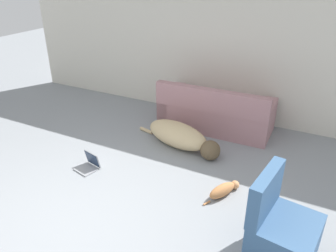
{
  "coord_description": "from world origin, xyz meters",
  "views": [
    {
      "loc": [
        2.11,
        -1.93,
        2.68
      ],
      "look_at": [
        0.19,
        1.86,
        0.55
      ],
      "focal_mm": 35.0,
      "sensor_mm": 36.0,
      "label": 1
    }
  ],
  "objects_px": {
    "cat": "(224,190)",
    "side_chair": "(281,232)",
    "couch": "(215,114)",
    "laptop_open": "(90,163)",
    "dog": "(181,136)"
  },
  "relations": [
    {
      "from": "dog",
      "to": "side_chair",
      "type": "bearing_deg",
      "value": -26.62
    },
    {
      "from": "couch",
      "to": "side_chair",
      "type": "bearing_deg",
      "value": 121.46
    },
    {
      "from": "couch",
      "to": "cat",
      "type": "relative_size",
      "value": 3.34
    },
    {
      "from": "couch",
      "to": "dog",
      "type": "distance_m",
      "value": 0.93
    },
    {
      "from": "laptop_open",
      "to": "side_chair",
      "type": "bearing_deg",
      "value": 5.15
    },
    {
      "from": "couch",
      "to": "cat",
      "type": "height_order",
      "value": "couch"
    },
    {
      "from": "cat",
      "to": "side_chair",
      "type": "distance_m",
      "value": 1.07
    },
    {
      "from": "couch",
      "to": "laptop_open",
      "type": "xyz_separation_m",
      "value": [
        -1.18,
        -2.05,
        -0.2
      ]
    },
    {
      "from": "cat",
      "to": "laptop_open",
      "type": "bearing_deg",
      "value": 123.9
    },
    {
      "from": "couch",
      "to": "side_chair",
      "type": "height_order",
      "value": "side_chair"
    },
    {
      "from": "dog",
      "to": "couch",
      "type": "bearing_deg",
      "value": 87.89
    },
    {
      "from": "couch",
      "to": "cat",
      "type": "xyz_separation_m",
      "value": [
        0.75,
        -1.76,
        -0.2
      ]
    },
    {
      "from": "cat",
      "to": "side_chair",
      "type": "relative_size",
      "value": 0.63
    },
    {
      "from": "side_chair",
      "to": "couch",
      "type": "bearing_deg",
      "value": 40.39
    },
    {
      "from": "dog",
      "to": "cat",
      "type": "bearing_deg",
      "value": -26.46
    }
  ]
}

